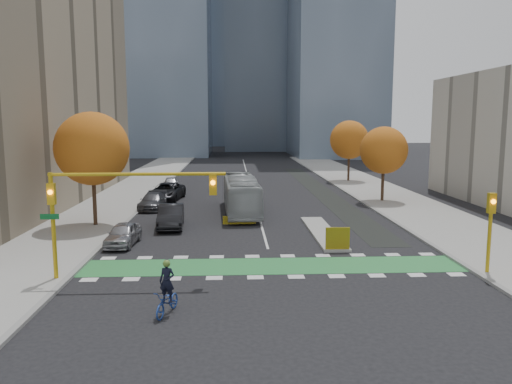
{
  "coord_description": "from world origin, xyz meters",
  "views": [
    {
      "loc": [
        -2.07,
        -23.83,
        7.55
      ],
      "look_at": [
        -0.57,
        8.09,
        3.0
      ],
      "focal_mm": 35.0,
      "sensor_mm": 36.0,
      "label": 1
    }
  ],
  "objects": [
    {
      "name": "traffic_signal_west",
      "position": [
        -7.93,
        -0.51,
        4.03
      ],
      "size": [
        8.53,
        0.56,
        5.2
      ],
      "color": "#BF9914",
      "rests_on": "ground"
    },
    {
      "name": "parked_car_a",
      "position": [
        -8.82,
        6.39,
        0.69
      ],
      "size": [
        1.87,
        4.12,
        1.37
      ],
      "primitive_type": "imported",
      "rotation": [
        0.0,
        0.0,
        -0.06
      ],
      "color": "#A0A0A5",
      "rests_on": "ground"
    },
    {
      "name": "tree_east_near",
      "position": [
        12.0,
        22.0,
        4.86
      ],
      "size": [
        4.4,
        4.4,
        7.08
      ],
      "color": "#332114",
      "rests_on": "ground"
    },
    {
      "name": "tree_east_far",
      "position": [
        12.5,
        38.0,
        5.24
      ],
      "size": [
        4.8,
        4.8,
        7.65
      ],
      "color": "#332114",
      "rests_on": "ground"
    },
    {
      "name": "bus",
      "position": [
        -1.38,
        16.96,
        1.53
      ],
      "size": [
        3.05,
        11.1,
        3.06
      ],
      "primitive_type": "imported",
      "rotation": [
        0.0,
        0.0,
        0.04
      ],
      "color": "#A7ADAE",
      "rests_on": "ground"
    },
    {
      "name": "tower_far",
      "position": [
        -4.0,
        140.0,
        40.0
      ],
      "size": [
        26.0,
        26.0,
        80.0
      ],
      "primitive_type": "cube",
      "color": "#47566B",
      "rests_on": "ground"
    },
    {
      "name": "bike_lane_paint",
      "position": [
        7.5,
        30.0,
        0.01
      ],
      "size": [
        2.5,
        50.0,
        0.01
      ],
      "primitive_type": "cube",
      "color": "black",
      "rests_on": "ground"
    },
    {
      "name": "sidewalk_west",
      "position": [
        -13.5,
        20.0,
        0.07
      ],
      "size": [
        7.0,
        120.0,
        0.15
      ],
      "primitive_type": "cube",
      "color": "gray",
      "rests_on": "ground"
    },
    {
      "name": "bike_crossing",
      "position": [
        0.0,
        1.5,
        0.01
      ],
      "size": [
        20.0,
        3.0,
        0.01
      ],
      "primitive_type": "cube",
      "color": "#297F3B",
      "rests_on": "ground"
    },
    {
      "name": "tree_west",
      "position": [
        -12.0,
        12.0,
        5.62
      ],
      "size": [
        5.2,
        5.2,
        8.22
      ],
      "color": "#332114",
      "rests_on": "ground"
    },
    {
      "name": "tower_ne",
      "position": [
        20.0,
        85.0,
        30.0
      ],
      "size": [
        18.0,
        24.0,
        60.0
      ],
      "primitive_type": "cube",
      "color": "#47566B",
      "rests_on": "ground"
    },
    {
      "name": "sidewalk_east",
      "position": [
        13.5,
        20.0,
        0.07
      ],
      "size": [
        7.0,
        120.0,
        0.15
      ],
      "primitive_type": "cube",
      "color": "gray",
      "rests_on": "ground"
    },
    {
      "name": "hazard_board",
      "position": [
        4.0,
        4.2,
        0.8
      ],
      "size": [
        1.4,
        0.12,
        1.3
      ],
      "primitive_type": "cube",
      "color": "yellow",
      "rests_on": "median_island"
    },
    {
      "name": "centre_line",
      "position": [
        0.0,
        40.0,
        0.01
      ],
      "size": [
        0.15,
        70.0,
        0.01
      ],
      "primitive_type": "cube",
      "color": "silver",
      "rests_on": "ground"
    },
    {
      "name": "parked_car_d",
      "position": [
        -8.47,
        24.07,
        0.82
      ],
      "size": [
        3.43,
        6.19,
        1.64
      ],
      "primitive_type": "imported",
      "rotation": [
        0.0,
        0.0,
        -0.12
      ],
      "color": "black",
      "rests_on": "ground"
    },
    {
      "name": "median_island",
      "position": [
        4.0,
        9.0,
        0.08
      ],
      "size": [
        1.6,
        10.0,
        0.16
      ],
      "primitive_type": "cube",
      "color": "gray",
      "rests_on": "ground"
    },
    {
      "name": "curb_east",
      "position": [
        10.0,
        20.0,
        0.07
      ],
      "size": [
        0.3,
        120.0,
        0.16
      ],
      "primitive_type": "cube",
      "color": "gray",
      "rests_on": "ground"
    },
    {
      "name": "ground",
      "position": [
        0.0,
        0.0,
        0.0
      ],
      "size": [
        300.0,
        300.0,
        0.0
      ],
      "primitive_type": "plane",
      "color": "black",
      "rests_on": "ground"
    },
    {
      "name": "curb_west",
      "position": [
        -10.0,
        20.0,
        0.07
      ],
      "size": [
        0.3,
        120.0,
        0.16
      ],
      "primitive_type": "cube",
      "color": "gray",
      "rests_on": "ground"
    },
    {
      "name": "parked_car_c",
      "position": [
        -9.0,
        19.07,
        0.69
      ],
      "size": [
        2.16,
        4.85,
        1.38
      ],
      "primitive_type": "imported",
      "rotation": [
        0.0,
        0.0,
        -0.05
      ],
      "color": "#47474B",
      "rests_on": "ground"
    },
    {
      "name": "parked_car_b",
      "position": [
        -6.5,
        11.39,
        0.82
      ],
      "size": [
        2.03,
        5.05,
        1.63
      ],
      "primitive_type": "imported",
      "rotation": [
        0.0,
        0.0,
        0.06
      ],
      "color": "black",
      "rests_on": "ground"
    },
    {
      "name": "traffic_signal_east",
      "position": [
        10.5,
        -0.51,
        2.73
      ],
      "size": [
        0.35,
        0.43,
        4.1
      ],
      "color": "#BF9914",
      "rests_on": "ground"
    },
    {
      "name": "cyclist",
      "position": [
        -4.67,
        -4.91,
        0.74
      ],
      "size": [
        1.21,
        2.02,
        2.21
      ],
      "rotation": [
        0.0,
        0.0,
        -0.3
      ],
      "color": "#203E94",
      "rests_on": "ground"
    },
    {
      "name": "parked_car_e",
      "position": [
        -9.0,
        32.0,
        0.67
      ],
      "size": [
        2.05,
        4.11,
        1.35
      ],
      "primitive_type": "imported",
      "rotation": [
        0.0,
        0.0,
        0.12
      ],
      "color": "#A5A5AA",
      "rests_on": "ground"
    }
  ]
}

